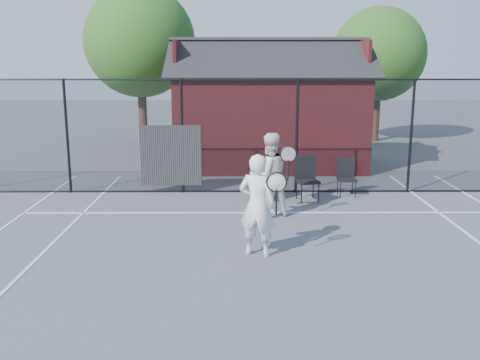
{
  "coord_description": "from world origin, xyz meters",
  "views": [
    {
      "loc": [
        -0.56,
        -8.88,
        3.42
      ],
      "look_at": [
        -0.5,
        1.55,
        1.1
      ],
      "focal_mm": 40.0,
      "sensor_mm": 36.0,
      "label": 1
    }
  ],
  "objects_px": {
    "clubhouse": "(269,117)",
    "player_front": "(258,205)",
    "chair_right": "(347,178)",
    "chair_left": "(308,179)",
    "waste_bin": "(265,185)",
    "player_back": "(269,175)"
  },
  "relations": [
    {
      "from": "player_front",
      "to": "player_back",
      "type": "relative_size",
      "value": 0.98
    },
    {
      "from": "player_back",
      "to": "clubhouse",
      "type": "bearing_deg",
      "value": 86.84
    },
    {
      "from": "player_front",
      "to": "chair_left",
      "type": "distance_m",
      "value": 4.1
    },
    {
      "from": "clubhouse",
      "to": "player_back",
      "type": "distance_m",
      "value": 6.31
    },
    {
      "from": "player_back",
      "to": "chair_left",
      "type": "distance_m",
      "value": 1.77
    },
    {
      "from": "chair_left",
      "to": "player_front",
      "type": "bearing_deg",
      "value": -119.81
    },
    {
      "from": "player_front",
      "to": "chair_right",
      "type": "bearing_deg",
      "value": 60.19
    },
    {
      "from": "player_back",
      "to": "waste_bin",
      "type": "bearing_deg",
      "value": 90.99
    },
    {
      "from": "chair_left",
      "to": "waste_bin",
      "type": "xyz_separation_m",
      "value": [
        -1.07,
        0.0,
        -0.15
      ]
    },
    {
      "from": "clubhouse",
      "to": "chair_right",
      "type": "bearing_deg",
      "value": -67.95
    },
    {
      "from": "clubhouse",
      "to": "chair_left",
      "type": "xyz_separation_m",
      "value": [
        0.7,
        -4.9,
        -1.06
      ]
    },
    {
      "from": "clubhouse",
      "to": "waste_bin",
      "type": "bearing_deg",
      "value": -94.31
    },
    {
      "from": "player_front",
      "to": "chair_right",
      "type": "height_order",
      "value": "player_front"
    },
    {
      "from": "player_front",
      "to": "waste_bin",
      "type": "xyz_separation_m",
      "value": [
        0.33,
        3.83,
        -0.53
      ]
    },
    {
      "from": "clubhouse",
      "to": "chair_left",
      "type": "height_order",
      "value": "clubhouse"
    },
    {
      "from": "chair_right",
      "to": "waste_bin",
      "type": "xyz_separation_m",
      "value": [
        -2.15,
        -0.5,
        -0.09
      ]
    },
    {
      "from": "player_front",
      "to": "waste_bin",
      "type": "distance_m",
      "value": 3.88
    },
    {
      "from": "chair_left",
      "to": "clubhouse",
      "type": "bearing_deg",
      "value": 88.39
    },
    {
      "from": "clubhouse",
      "to": "player_back",
      "type": "relative_size",
      "value": 3.43
    },
    {
      "from": "player_front",
      "to": "player_back",
      "type": "xyz_separation_m",
      "value": [
        0.35,
        2.47,
        0.02
      ]
    },
    {
      "from": "player_back",
      "to": "chair_left",
      "type": "bearing_deg",
      "value": 52.54
    },
    {
      "from": "clubhouse",
      "to": "player_front",
      "type": "distance_m",
      "value": 8.79
    }
  ]
}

